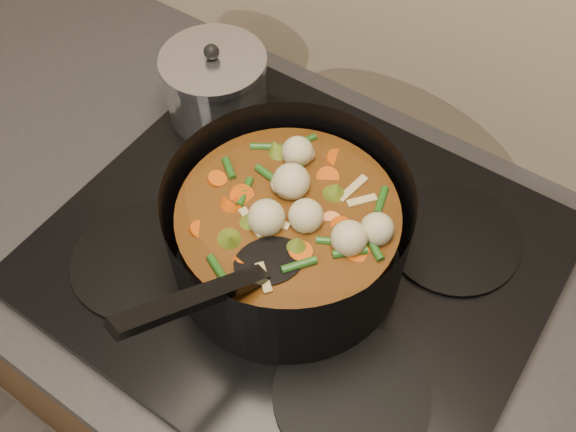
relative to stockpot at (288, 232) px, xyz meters
The scene contains 4 objects.
counter 0.54m from the stockpot, 88.80° to the left, with size 2.64×0.64×0.91m.
stovetop 0.08m from the stockpot, 88.80° to the left, with size 0.62×0.54×0.03m.
stockpot is the anchor object (origin of this frame).
saucepan 0.29m from the stockpot, 145.78° to the left, with size 0.16×0.16×0.13m.
Camera 1 is at (0.25, 1.55, 1.64)m, focal length 40.00 mm.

